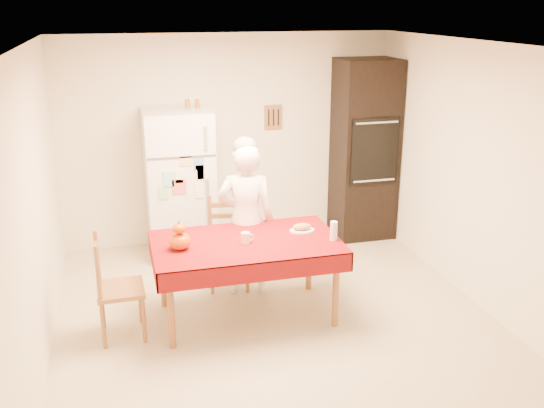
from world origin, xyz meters
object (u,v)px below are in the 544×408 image
object	(u,v)px
chair_far	(228,238)
pumpkin_lower	(180,241)
dining_table	(246,248)
wine_glass	(334,231)
refrigerator	(180,184)
oven_cabinet	(364,150)
coffee_mug	(245,238)
bread_plate	(302,231)
seated_woman	(246,220)
chair_left	(112,284)

from	to	relation	value
chair_far	pumpkin_lower	world-z (taller)	chair_far
dining_table	chair_far	bearing A→B (deg)	92.50
wine_glass	dining_table	bearing A→B (deg)	167.48
refrigerator	oven_cabinet	world-z (taller)	oven_cabinet
coffee_mug	bread_plate	xyz separation A→B (m)	(0.58, 0.14, -0.04)
chair_far	seated_woman	xyz separation A→B (m)	(0.14, -0.23, 0.27)
refrigerator	chair_far	xyz separation A→B (m)	(0.37, -0.95, -0.34)
wine_glass	seated_woman	bearing A→B (deg)	135.03
seated_woman	bread_plate	bearing A→B (deg)	153.17
chair_far	seated_woman	size ratio (longest dim) A/B	0.61
coffee_mug	pumpkin_lower	bearing A→B (deg)	179.25
bread_plate	coffee_mug	bearing A→B (deg)	-166.13
chair_far	coffee_mug	xyz separation A→B (m)	(0.02, -0.77, 0.30)
chair_left	bread_plate	size ratio (longest dim) A/B	3.96
pumpkin_lower	wine_glass	bearing A→B (deg)	-5.62
seated_woman	bread_plate	xyz separation A→B (m)	(0.46, -0.40, -0.01)
chair_left	seated_woman	world-z (taller)	seated_woman
refrigerator	bread_plate	distance (m)	1.86
chair_left	wine_glass	size ratio (longest dim) A/B	5.40
oven_cabinet	pumpkin_lower	bearing A→B (deg)	-144.51
oven_cabinet	wine_glass	xyz separation A→B (m)	(-1.09, -1.90, -0.25)
seated_woman	pumpkin_lower	distance (m)	0.89
refrigerator	chair_left	world-z (taller)	refrigerator
seated_woman	pumpkin_lower	size ratio (longest dim) A/B	7.85
refrigerator	oven_cabinet	size ratio (longest dim) A/B	0.77
oven_cabinet	dining_table	world-z (taller)	oven_cabinet
refrigerator	pumpkin_lower	bearing A→B (deg)	-96.48
chair_far	pumpkin_lower	distance (m)	1.01
chair_far	coffee_mug	bearing A→B (deg)	-80.15
dining_table	wine_glass	distance (m)	0.82
coffee_mug	chair_left	bearing A→B (deg)	-178.74
pumpkin_lower	refrigerator	bearing A→B (deg)	83.52
wine_glass	chair_left	bearing A→B (deg)	177.05
oven_cabinet	chair_left	distance (m)	3.61
oven_cabinet	coffee_mug	xyz separation A→B (m)	(-1.89, -1.77, -0.29)
refrigerator	dining_table	size ratio (longest dim) A/B	1.00
dining_table	oven_cabinet	bearing A→B (deg)	42.66
dining_table	coffee_mug	bearing A→B (deg)	-107.79
oven_cabinet	seated_woman	world-z (taller)	oven_cabinet
dining_table	coffee_mug	world-z (taller)	coffee_mug
coffee_mug	seated_woman	bearing A→B (deg)	77.10
refrigerator	chair_left	size ratio (longest dim) A/B	1.79
chair_left	coffee_mug	distance (m)	1.23
seated_woman	coffee_mug	distance (m)	0.56
dining_table	chair_left	size ratio (longest dim) A/B	1.79
wine_glass	oven_cabinet	bearing A→B (deg)	60.14
pumpkin_lower	wine_glass	world-z (taller)	wine_glass
seated_woman	pumpkin_lower	world-z (taller)	seated_woman
dining_table	bread_plate	world-z (taller)	bread_plate
coffee_mug	bread_plate	size ratio (longest dim) A/B	0.42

